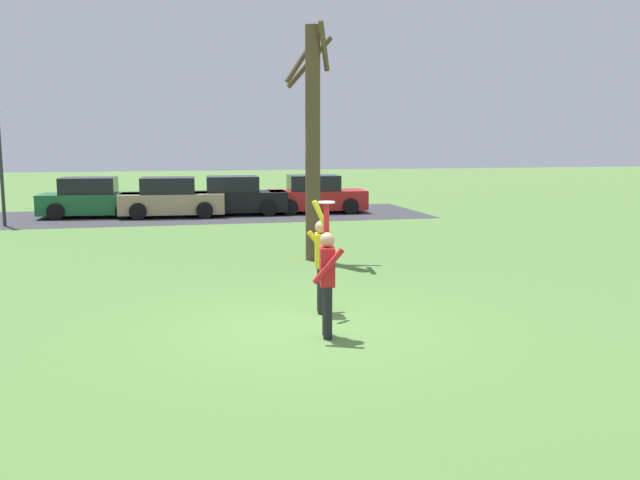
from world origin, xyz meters
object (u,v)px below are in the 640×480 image
Objects in this scene: parked_car_black at (235,197)px; parked_car_tan at (171,199)px; frisbee_disc at (326,202)px; parked_car_green at (92,199)px; person_catcher at (327,275)px; person_defender at (321,258)px; bare_tree_tall at (313,138)px; lamppost_by_lot at (0,154)px; parked_car_red at (316,196)px.

parked_car_tan is at bearing -170.00° from parked_car_black.
parked_car_green is (-5.24, 18.26, -1.37)m from frisbee_disc.
parked_car_black is (0.47, 18.16, -0.25)m from person_catcher.
person_catcher is at bearing -88.16° from parked_car_black.
bare_tree_tall reaches higher than person_defender.
bare_tree_tall is at bearing -69.47° from parked_car_tan.
parked_car_green is at bearing -179.91° from parked_car_black.
lamppost_by_lot is (-9.29, 9.30, -0.53)m from bare_tree_tall.
person_catcher reaches higher than parked_car_green.
person_defender is 0.48× the size of lamppost_by_lot.
parked_car_black is at bearing 8.18° from person_catcher.
parked_car_black is 8.92m from lamppost_by_lot.
parked_car_tan is (-2.38, 16.33, -0.25)m from person_defender.
frisbee_disc is 0.06× the size of parked_car_black.
lamppost_by_lot reaches higher than parked_car_green.
parked_car_green is 1.00× the size of parked_car_red.
parked_car_black is at bearing 13.23° from lamppost_by_lot.
person_catcher is 1.13m from frisbee_disc.
frisbee_disc reaches higher than parked_car_red.
lamppost_by_lot is (-2.81, -2.32, 1.86)m from parked_car_green.
person_defender is (0.26, 1.53, -0.00)m from person_catcher.
parked_car_red is at bearing 1.38° from parked_car_green.
bare_tree_tall reaches higher than frisbee_disc.
person_defender is 0.49× the size of parked_car_green.
parked_car_red is at bearing 177.32° from person_defender.
frisbee_disc is at bearing -100.58° from bare_tree_tall.
parked_car_green is at bearing 171.89° from parked_car_tan.
person_defender is at bearing 0.00° from person_catcher.
parked_car_red is at bearing 77.84° from frisbee_disc.
bare_tree_tall is at bearing -57.49° from parked_car_green.
person_defender is 7.63× the size of frisbee_disc.
person_catcher is at bearing -98.79° from parked_car_red.
bare_tree_tall is at bearing -82.59° from parked_car_black.
parked_car_tan is at bearing 16.03° from lamppost_by_lot.
person_defender is 0.49× the size of parked_car_black.
person_catcher is 0.50× the size of parked_car_tan.
parked_car_black is 3.43m from parked_car_red.
parked_car_black is at bearing -171.07° from person_defender.
frisbee_disc is (-0.22, -1.30, 1.11)m from person_defender.
person_catcher is at bearing -99.67° from frisbee_disc.
frisbee_disc is at bearing 0.00° from person_defender.
parked_car_green is 0.99× the size of lamppost_by_lot.
person_catcher reaches higher than parked_car_black.
bare_tree_tall is (1.02, 5.34, 2.13)m from person_defender.
person_defender is 17.04m from parked_car_red.
person_defender is at bearing 80.33° from frisbee_disc.
parked_car_red is (3.43, 0.01, 0.00)m from parked_car_black.
parked_car_red is (3.90, 18.17, -0.25)m from person_catcher.
lamppost_by_lot is (-8.02, 16.16, 1.60)m from person_catcher.
frisbee_disc is 0.06× the size of parked_car_green.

